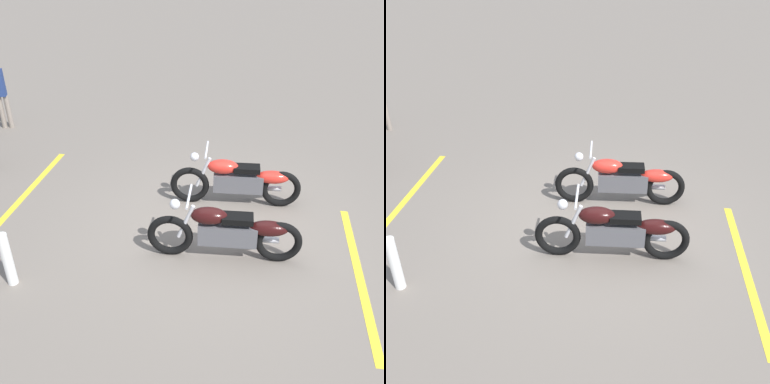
% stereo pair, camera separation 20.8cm
% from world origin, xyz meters
% --- Properties ---
extents(ground_plane, '(60.00, 60.00, 0.00)m').
position_xyz_m(ground_plane, '(0.00, 0.00, 0.00)').
color(ground_plane, slate).
extents(motorcycle_bright_foreground, '(2.23, 0.62, 1.04)m').
position_xyz_m(motorcycle_bright_foreground, '(-0.29, -0.75, 0.46)').
color(motorcycle_bright_foreground, black).
rests_on(motorcycle_bright_foreground, ground).
extents(motorcycle_dark_foreground, '(2.23, 0.62, 1.04)m').
position_xyz_m(motorcycle_dark_foreground, '(-0.12, 0.74, 0.46)').
color(motorcycle_dark_foreground, black).
rests_on(motorcycle_dark_foreground, ground).
extents(bollard_post, '(0.14, 0.14, 0.81)m').
position_xyz_m(bollard_post, '(2.80, 1.51, 0.41)').
color(bollard_post, white).
rests_on(bollard_post, ground).
extents(parking_stripe_near, '(0.38, 3.20, 0.01)m').
position_xyz_m(parking_stripe_near, '(-1.97, 0.97, 0.00)').
color(parking_stripe_near, yellow).
rests_on(parking_stripe_near, ground).
extents(parking_stripe_mid, '(0.38, 3.20, 0.01)m').
position_xyz_m(parking_stripe_mid, '(3.54, -0.83, 0.00)').
color(parking_stripe_mid, yellow).
rests_on(parking_stripe_mid, ground).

